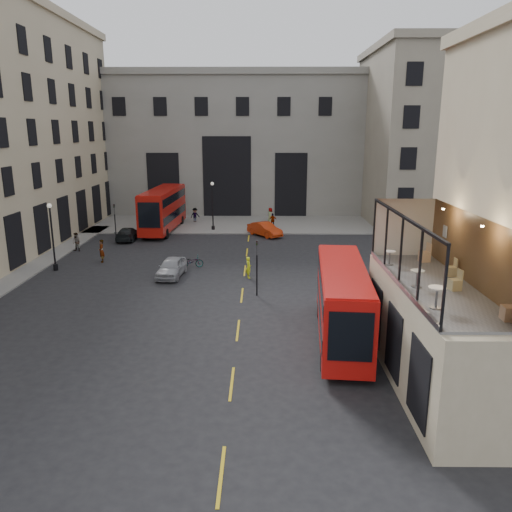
{
  "coord_description": "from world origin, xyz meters",
  "views": [
    {
      "loc": [
        -0.73,
        -19.85,
        10.88
      ],
      "look_at": [
        -1.05,
        10.98,
        3.0
      ],
      "focal_mm": 35.0,
      "sensor_mm": 36.0,
      "label": 1
    }
  ],
  "objects_px": {
    "cafe_chair_d": "(425,256)",
    "cafe_table_mid": "(417,276)",
    "car_a": "(172,267)",
    "pedestrian_b": "(195,215)",
    "car_c": "(128,234)",
    "cafe_table_near": "(437,294)",
    "bus_near": "(342,300)",
    "bus_far": "(163,208)",
    "pedestrian_e": "(101,251)",
    "cafe_chair_b": "(455,284)",
    "pedestrian_c": "(273,220)",
    "traffic_light_near": "(257,261)",
    "pedestrian_d": "(270,215)",
    "cafe_table_far": "(390,256)",
    "car_b": "(265,229)",
    "cyclist": "(249,267)",
    "traffic_light_far": "(115,218)",
    "pedestrian_a": "(77,242)",
    "cafe_chair_c": "(451,271)",
    "bicycle": "(192,262)",
    "street_lamp_a": "(53,241)",
    "street_lamp_b": "(213,209)",
    "cafe_chair_a": "(510,312)"
  },
  "relations": [
    {
      "from": "bus_far",
      "to": "car_c",
      "type": "distance_m",
      "value": 5.78
    },
    {
      "from": "traffic_light_near",
      "to": "pedestrian_b",
      "type": "relative_size",
      "value": 2.11
    },
    {
      "from": "street_lamp_a",
      "to": "street_lamp_b",
      "type": "xyz_separation_m",
      "value": [
        11.0,
        16.0,
        0.0
      ]
    },
    {
      "from": "cafe_chair_a",
      "to": "cafe_chair_b",
      "type": "bearing_deg",
      "value": 100.56
    },
    {
      "from": "car_c",
      "to": "cafe_table_mid",
      "type": "bearing_deg",
      "value": 123.11
    },
    {
      "from": "street_lamp_b",
      "to": "cafe_chair_c",
      "type": "distance_m",
      "value": 35.54
    },
    {
      "from": "traffic_light_near",
      "to": "pedestrian_b",
      "type": "distance_m",
      "value": 27.68
    },
    {
      "from": "street_lamp_b",
      "to": "cafe_table_mid",
      "type": "distance_m",
      "value": 36.35
    },
    {
      "from": "cafe_chair_d",
      "to": "car_b",
      "type": "bearing_deg",
      "value": 105.42
    },
    {
      "from": "cafe_chair_b",
      "to": "car_c",
      "type": "bearing_deg",
      "value": 125.37
    },
    {
      "from": "cafe_table_mid",
      "to": "bus_far",
      "type": "bearing_deg",
      "value": 116.47
    },
    {
      "from": "pedestrian_d",
      "to": "cafe_chair_d",
      "type": "xyz_separation_m",
      "value": [
        6.86,
        -35.43,
        4.01
      ]
    },
    {
      "from": "street_lamp_b",
      "to": "bus_near",
      "type": "bearing_deg",
      "value": -72.03
    },
    {
      "from": "car_c",
      "to": "cafe_table_mid",
      "type": "xyz_separation_m",
      "value": [
        19.77,
        -29.47,
        4.43
      ]
    },
    {
      "from": "car_a",
      "to": "cafe_table_far",
      "type": "xyz_separation_m",
      "value": [
        12.88,
        -13.28,
        4.33
      ]
    },
    {
      "from": "cafe_chair_d",
      "to": "cafe_table_mid",
      "type": "bearing_deg",
      "value": -111.63
    },
    {
      "from": "street_lamp_b",
      "to": "cafe_table_near",
      "type": "height_order",
      "value": "cafe_table_near"
    },
    {
      "from": "cafe_table_near",
      "to": "cafe_chair_c",
      "type": "height_order",
      "value": "same"
    },
    {
      "from": "pedestrian_d",
      "to": "pedestrian_e",
      "type": "bearing_deg",
      "value": 111.95
    },
    {
      "from": "car_a",
      "to": "pedestrian_b",
      "type": "bearing_deg",
      "value": 97.88
    },
    {
      "from": "car_b",
      "to": "cyclist",
      "type": "bearing_deg",
      "value": -132.58
    },
    {
      "from": "street_lamp_b",
      "to": "cyclist",
      "type": "height_order",
      "value": "street_lamp_b"
    },
    {
      "from": "cafe_chair_a",
      "to": "pedestrian_a",
      "type": "bearing_deg",
      "value": 131.74
    },
    {
      "from": "traffic_light_far",
      "to": "bus_far",
      "type": "relative_size",
      "value": 0.33
    },
    {
      "from": "pedestrian_a",
      "to": "cafe_chair_d",
      "type": "xyz_separation_m",
      "value": [
        24.79,
        -20.58,
        4.01
      ]
    },
    {
      "from": "traffic_light_near",
      "to": "cafe_table_near",
      "type": "relative_size",
      "value": 4.79
    },
    {
      "from": "car_a",
      "to": "car_c",
      "type": "relative_size",
      "value": 0.96
    },
    {
      "from": "bus_far",
      "to": "cafe_chair_c",
      "type": "xyz_separation_m",
      "value": [
        19.01,
        -32.56,
        2.27
      ]
    },
    {
      "from": "car_a",
      "to": "bus_far",
      "type": "bearing_deg",
      "value": 107.65
    },
    {
      "from": "bus_near",
      "to": "cafe_table_mid",
      "type": "relative_size",
      "value": 14.54
    },
    {
      "from": "bus_near",
      "to": "pedestrian_c",
      "type": "xyz_separation_m",
      "value": [
        -2.9,
        31.12,
        -1.46
      ]
    },
    {
      "from": "cafe_table_mid",
      "to": "cafe_chair_a",
      "type": "height_order",
      "value": "cafe_chair_a"
    },
    {
      "from": "bicycle",
      "to": "bus_far",
      "type": "bearing_deg",
      "value": 10.3
    },
    {
      "from": "cyclist",
      "to": "cafe_table_far",
      "type": "xyz_separation_m",
      "value": [
        7.04,
        -12.96,
        4.23
      ]
    },
    {
      "from": "cafe_chair_d",
      "to": "traffic_light_far",
      "type": "bearing_deg",
      "value": 132.5
    },
    {
      "from": "bus_near",
      "to": "pedestrian_a",
      "type": "distance_m",
      "value": 28.8
    },
    {
      "from": "bus_near",
      "to": "cafe_chair_b",
      "type": "distance_m",
      "value": 6.98
    },
    {
      "from": "traffic_light_near",
      "to": "cafe_table_far",
      "type": "relative_size",
      "value": 5.68
    },
    {
      "from": "bicycle",
      "to": "cafe_chair_d",
      "type": "xyz_separation_m",
      "value": [
        13.56,
        -15.26,
        4.4
      ]
    },
    {
      "from": "cafe_table_far",
      "to": "car_b",
      "type": "bearing_deg",
      "value": 101.52
    },
    {
      "from": "pedestrian_d",
      "to": "cafe_chair_a",
      "type": "relative_size",
      "value": 1.87
    },
    {
      "from": "car_c",
      "to": "pedestrian_e",
      "type": "xyz_separation_m",
      "value": [
        0.05,
        -8.65,
        0.33
      ]
    },
    {
      "from": "pedestrian_d",
      "to": "cafe_table_far",
      "type": "distance_m",
      "value": 36.62
    },
    {
      "from": "car_c",
      "to": "cafe_chair_c",
      "type": "relative_size",
      "value": 5.51
    },
    {
      "from": "pedestrian_b",
      "to": "cafe_table_far",
      "type": "xyz_separation_m",
      "value": [
        13.95,
        -35.46,
        4.14
      ]
    },
    {
      "from": "pedestrian_a",
      "to": "pedestrian_e",
      "type": "xyz_separation_m",
      "value": [
        3.47,
        -3.81,
        0.1
      ]
    },
    {
      "from": "car_c",
      "to": "pedestrian_d",
      "type": "bearing_deg",
      "value": -146.14
    },
    {
      "from": "pedestrian_e",
      "to": "cafe_chair_b",
      "type": "xyz_separation_m",
      "value": [
        21.14,
        -21.2,
        3.89
      ]
    },
    {
      "from": "car_c",
      "to": "cafe_table_near",
      "type": "relative_size",
      "value": 5.5
    },
    {
      "from": "pedestrian_e",
      "to": "cafe_chair_d",
      "type": "height_order",
      "value": "cafe_chair_d"
    }
  ]
}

